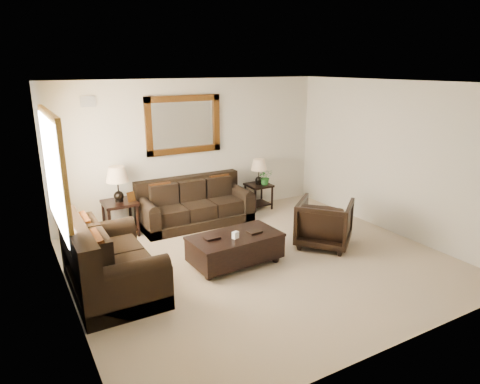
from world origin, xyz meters
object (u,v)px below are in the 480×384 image
loveseat (107,265)px  armchair (324,221)px  end_table_left (118,191)px  coffee_table (235,246)px  end_table_right (259,176)px  sofa (194,207)px

loveseat → armchair: loveseat is taller
end_table_left → loveseat: bearing=-109.3°
end_table_left → coffee_table: end_table_left is taller
coffee_table → armchair: 1.66m
end_table_right → coffee_table: bearing=-129.5°
armchair → end_table_right: bearing=-41.7°
loveseat → end_table_left: 2.08m
sofa → end_table_left: bearing=176.2°
end_table_right → armchair: 2.22m
end_table_left → coffee_table: size_ratio=0.88×
end_table_right → end_table_left: bearing=-179.2°
sofa → end_table_right: size_ratio=1.98×
loveseat → armchair: bearing=-94.0°
loveseat → coffee_table: 1.88m
end_table_left → end_table_right: end_table_left is taller
coffee_table → sofa: bearing=81.3°
loveseat → end_table_left: end_table_left is taller
loveseat → end_table_right: end_table_right is taller
sofa → coffee_table: sofa is taller
loveseat → coffee_table: size_ratio=1.26×
sofa → end_table_right: (1.54, 0.14, 0.38)m
coffee_table → armchair: bearing=-7.0°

